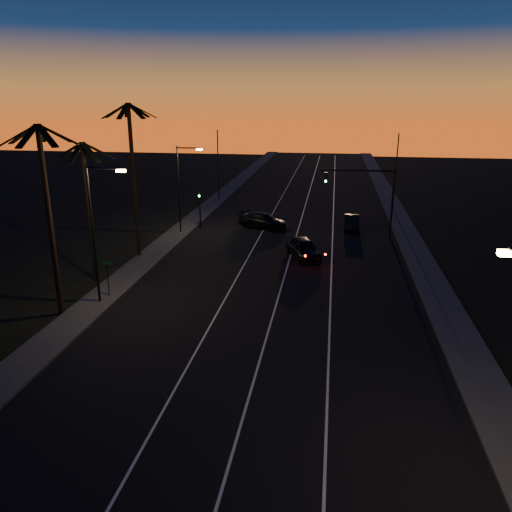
% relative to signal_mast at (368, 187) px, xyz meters
% --- Properties ---
extents(road, '(20.00, 170.00, 0.01)m').
position_rel_signal_mast_xyz_m(road, '(-7.14, -9.99, -4.78)').
color(road, black).
rests_on(road, ground).
extents(sidewalk_left, '(2.40, 170.00, 0.16)m').
position_rel_signal_mast_xyz_m(sidewalk_left, '(-18.34, -9.99, -4.70)').
color(sidewalk_left, '#353533').
rests_on(sidewalk_left, ground).
extents(sidewalk_right, '(2.40, 170.00, 0.16)m').
position_rel_signal_mast_xyz_m(sidewalk_right, '(4.06, -9.99, -4.70)').
color(sidewalk_right, '#353533').
rests_on(sidewalk_right, ground).
extents(lane_stripe_left, '(0.12, 160.00, 0.01)m').
position_rel_signal_mast_xyz_m(lane_stripe_left, '(-10.14, -9.99, -4.76)').
color(lane_stripe_left, silver).
rests_on(lane_stripe_left, road).
extents(lane_stripe_mid, '(0.12, 160.00, 0.01)m').
position_rel_signal_mast_xyz_m(lane_stripe_mid, '(-6.64, -9.99, -4.76)').
color(lane_stripe_mid, silver).
rests_on(lane_stripe_mid, road).
extents(lane_stripe_right, '(0.12, 160.00, 0.01)m').
position_rel_signal_mast_xyz_m(lane_stripe_right, '(-3.14, -9.99, -4.76)').
color(lane_stripe_right, silver).
rests_on(lane_stripe_right, road).
extents(palm_near, '(4.25, 4.16, 11.53)m').
position_rel_signal_mast_xyz_m(palm_near, '(-19.74, -21.99, 2.29)').
color(palm_near, black).
rests_on(palm_near, ground).
extents(palm_mid, '(4.25, 4.16, 10.03)m').
position_rel_signal_mast_xyz_m(palm_mid, '(-20.34, -15.99, 1.47)').
color(palm_mid, black).
rests_on(palm_mid, ground).
extents(palm_far, '(4.25, 4.16, 12.53)m').
position_rel_signal_mast_xyz_m(palm_far, '(-19.34, -9.99, 2.83)').
color(palm_far, black).
rests_on(palm_far, ground).
extents(streetlight_left_near, '(2.55, 0.26, 9.00)m').
position_rel_signal_mast_xyz_m(streetlight_left_near, '(-17.84, -19.99, 0.54)').
color(streetlight_left_near, black).
rests_on(streetlight_left_near, ground).
extents(streetlight_left_far, '(2.55, 0.26, 8.50)m').
position_rel_signal_mast_xyz_m(streetlight_left_far, '(-17.82, -1.99, 0.28)').
color(streetlight_left_far, black).
rests_on(streetlight_left_far, ground).
extents(street_sign, '(0.70, 0.06, 2.60)m').
position_rel_signal_mast_xyz_m(street_sign, '(-17.94, -18.99, -3.13)').
color(street_sign, black).
rests_on(street_sign, ground).
extents(signal_mast, '(7.10, 0.41, 7.00)m').
position_rel_signal_mast_xyz_m(signal_mast, '(0.00, 0.00, 0.00)').
color(signal_mast, black).
rests_on(signal_mast, ground).
extents(signal_post, '(0.28, 0.37, 4.20)m').
position_rel_signal_mast_xyz_m(signal_post, '(-16.64, -0.01, -1.89)').
color(signal_post, black).
rests_on(signal_post, ground).
extents(far_pole_left, '(0.14, 0.14, 9.00)m').
position_rel_signal_mast_xyz_m(far_pole_left, '(-18.14, 15.01, -0.28)').
color(far_pole_left, black).
rests_on(far_pole_left, ground).
extents(far_pole_right, '(0.14, 0.14, 9.00)m').
position_rel_signal_mast_xyz_m(far_pole_right, '(3.86, 12.01, -0.28)').
color(far_pole_right, black).
rests_on(far_pole_right, ground).
extents(lead_car, '(3.79, 5.72, 1.66)m').
position_rel_signal_mast_xyz_m(lead_car, '(-5.54, -8.15, -3.94)').
color(lead_car, black).
rests_on(lead_car, road).
extents(right_car, '(1.60, 4.27, 1.39)m').
position_rel_signal_mast_xyz_m(right_car, '(-1.25, 2.19, -4.07)').
color(right_car, black).
rests_on(right_car, road).
extents(cross_car, '(5.74, 4.08, 1.54)m').
position_rel_signal_mast_xyz_m(cross_car, '(-10.30, 1.21, -4.00)').
color(cross_car, black).
rests_on(cross_car, road).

